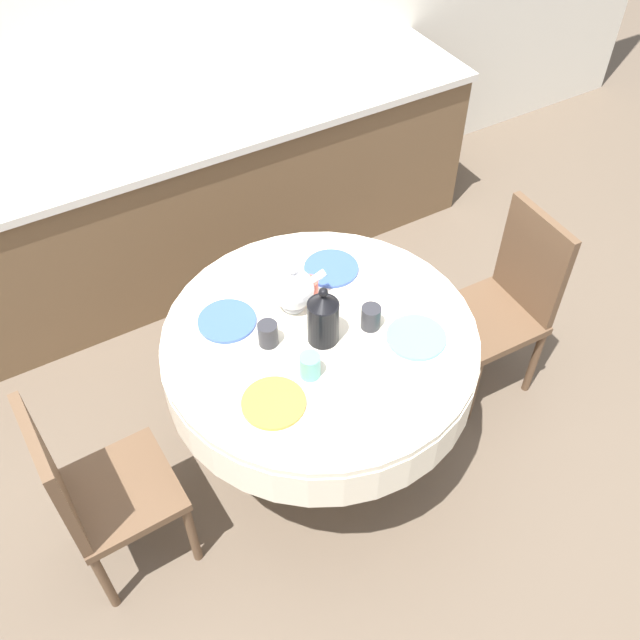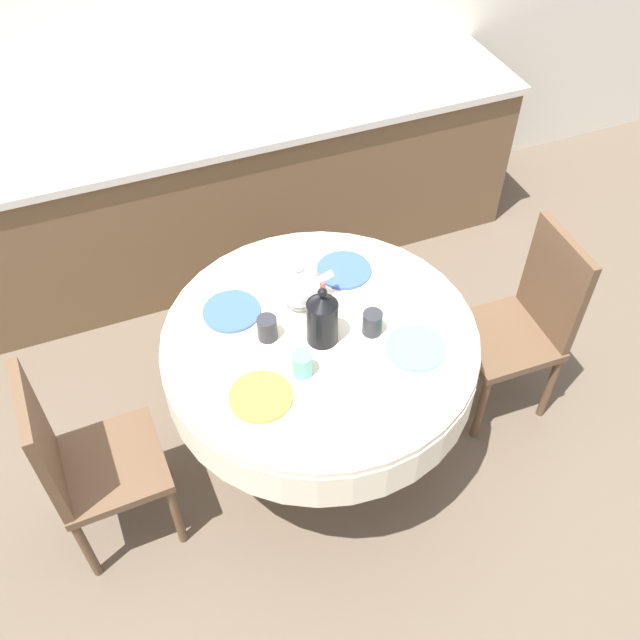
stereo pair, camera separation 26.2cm
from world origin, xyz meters
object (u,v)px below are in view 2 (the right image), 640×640
Objects in this scene: teapot at (300,287)px; chair_right at (83,460)px; coffee_carafe at (322,319)px; chair_left at (525,319)px.

chair_right is at bearing -167.20° from teapot.
coffee_carafe is at bearing 88.63° from chair_right.
chair_left is 1.05m from teapot.
coffee_carafe reaches higher than chair_right.
chair_right is at bearing -179.38° from coffee_carafe.
teapot is at bearing 92.85° from coffee_carafe.
teapot is (-0.96, 0.21, 0.36)m from chair_left.
coffee_carafe is 0.20m from teapot.
coffee_carafe is (-0.95, 0.00, 0.38)m from chair_left.
coffee_carafe reaches higher than chair_left.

